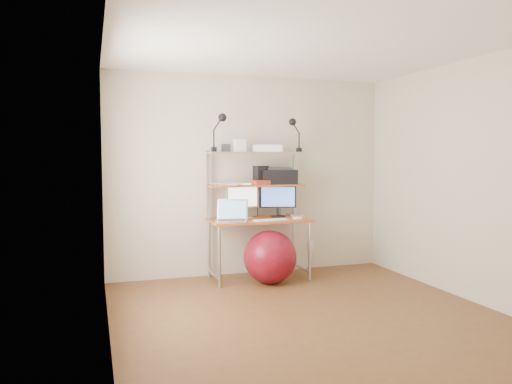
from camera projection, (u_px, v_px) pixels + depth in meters
room at (308, 183)px, 4.64m from camera, size 3.60×3.60×3.60m
computer_desk at (257, 201)px, 6.09m from camera, size 1.20×0.60×1.57m
wall_outlet at (311, 246)px, 6.67m from camera, size 0.08×0.01×0.12m
monitor_silver at (242, 197)px, 6.11m from camera, size 0.43×0.18×0.48m
monitor_black at (278, 199)px, 6.20m from camera, size 0.45×0.18×0.46m
laptop at (232, 216)px, 5.84m from camera, size 0.44×0.40×0.32m
keyboard at (271, 220)px, 5.90m from camera, size 0.42×0.17×0.01m
mouse at (297, 218)px, 6.04m from camera, size 0.10×0.06×0.03m
mac_mini at (295, 215)px, 6.27m from camera, size 0.20×0.20×0.04m
phone at (260, 220)px, 5.89m from camera, size 0.12×0.16×0.01m
printer at (278, 176)px, 6.23m from camera, size 0.47×0.36×0.21m
nas_cube at (261, 175)px, 6.17m from camera, size 0.17×0.17×0.23m
red_box at (261, 182)px, 6.06m from camera, size 0.22×0.17×0.06m
scanner at (267, 148)px, 6.14m from camera, size 0.41×0.32×0.09m
box_white at (240, 146)px, 5.99m from camera, size 0.14×0.12×0.15m
box_grey at (226, 148)px, 5.99m from camera, size 0.10×0.10×0.09m
clip_lamp_left at (221, 124)px, 5.87m from camera, size 0.18×0.10×0.45m
clip_lamp_right at (294, 127)px, 6.14m from camera, size 0.16×0.09×0.41m
exercise_ball at (270, 257)px, 5.86m from camera, size 0.63×0.63×0.63m
paper_stack at (227, 184)px, 6.01m from camera, size 0.39×0.40×0.02m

